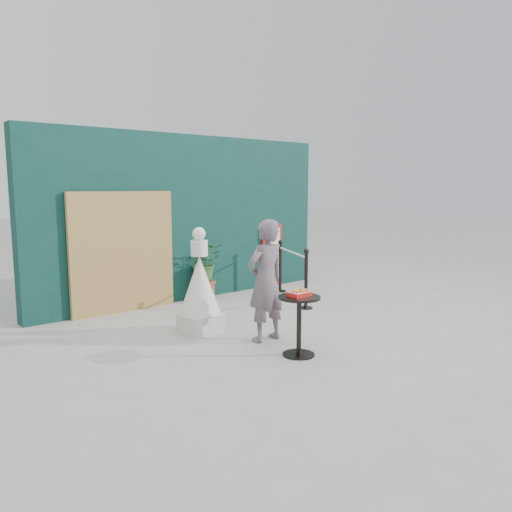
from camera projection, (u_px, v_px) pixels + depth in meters
The scene contains 10 objects.
ground at pixel (311, 335), 7.01m from camera, with size 60.00×60.00×0.00m, color #ADAAA5.
back_wall at pixel (188, 218), 9.19m from camera, with size 6.00×0.30×3.00m, color #0A3028.
bamboo_fence at pixel (123, 252), 8.21m from camera, with size 1.80×0.08×2.00m, color tan.
woman at pixel (266, 281), 6.68m from camera, with size 0.60×0.40×1.65m, color #645661.
menu_board at pixel (272, 255), 10.37m from camera, with size 0.50×0.07×1.30m.
statue at pixel (200, 290), 7.09m from camera, with size 0.59×0.59×1.51m.
cafe_table at pixel (299, 316), 6.12m from camera, with size 0.52×0.52×0.75m.
food_basket at pixel (299, 293), 6.09m from camera, with size 0.26×0.19×0.11m.
planter at pixel (204, 268), 9.11m from camera, with size 0.61×0.53×1.04m.
stanchion_barrier at pixel (292, 273), 9.18m from camera, with size 0.84×1.54×1.03m.
Camera 1 is at (-4.95, -4.71, 2.08)m, focal length 35.00 mm.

